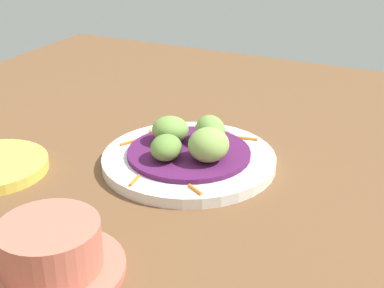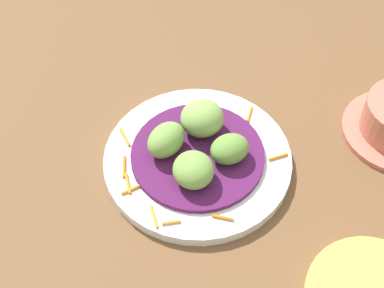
{
  "view_description": "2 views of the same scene",
  "coord_description": "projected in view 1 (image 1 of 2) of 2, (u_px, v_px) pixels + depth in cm",
  "views": [
    {
      "loc": [
        35.29,
        -62.51,
        36.59
      ],
      "look_at": [
        5.78,
        -1.78,
        5.38
      ],
      "focal_mm": 51.31,
      "sensor_mm": 36.0,
      "label": 1
    },
    {
      "loc": [
        -37.08,
        10.18,
        60.98
      ],
      "look_at": [
        6.28,
        -1.06,
        4.88
      ],
      "focal_mm": 53.16,
      "sensor_mm": 36.0,
      "label": 2
    }
  ],
  "objects": [
    {
      "name": "table_surface",
      "position": [
        162.0,
        159.0,
        0.8
      ],
      "size": [
        110.0,
        110.0,
        2.0
      ],
      "primitive_type": "cube",
      "color": "brown",
      "rests_on": "ground"
    },
    {
      "name": "main_plate",
      "position": [
        189.0,
        160.0,
        0.76
      ],
      "size": [
        24.04,
        24.04,
        1.47
      ],
      "primitive_type": "cylinder",
      "color": "white",
      "rests_on": "table_surface"
    },
    {
      "name": "cabbage_bed",
      "position": [
        189.0,
        153.0,
        0.75
      ],
      "size": [
        17.02,
        17.02,
        0.71
      ],
      "primitive_type": "cylinder",
      "color": "#51194C",
      "rests_on": "main_plate"
    },
    {
      "name": "carrot_garnish",
      "position": [
        187.0,
        141.0,
        0.8
      ],
      "size": [
        17.26,
        21.64,
        0.4
      ],
      "color": "orange",
      "rests_on": "main_plate"
    },
    {
      "name": "guac_scoop_left",
      "position": [
        210.0,
        130.0,
        0.77
      ],
      "size": [
        6.6,
        6.83,
        3.95
      ],
      "primitive_type": "ellipsoid",
      "rotation": [
        0.0,
        0.0,
        5.38
      ],
      "color": "#759E47",
      "rests_on": "cabbage_bed"
    },
    {
      "name": "guac_scoop_center",
      "position": [
        170.0,
        129.0,
        0.77
      ],
      "size": [
        5.27,
        5.02,
        3.69
      ],
      "primitive_type": "ellipsoid",
      "rotation": [
        0.0,
        0.0,
        0.0
      ],
      "color": "#759E47",
      "rests_on": "cabbage_bed"
    },
    {
      "name": "guac_scoop_right",
      "position": [
        166.0,
        147.0,
        0.72
      ],
      "size": [
        5.08,
        5.75,
        3.33
      ],
      "primitive_type": "ellipsoid",
      "rotation": [
        0.0,
        0.0,
        4.93
      ],
      "color": "olive",
      "rests_on": "cabbage_bed"
    },
    {
      "name": "guac_scoop_back",
      "position": [
        209.0,
        145.0,
        0.72
      ],
      "size": [
        6.05,
        6.26,
        4.51
      ],
      "primitive_type": "ellipsoid",
      "rotation": [
        0.0,
        0.0,
        4.58
      ],
      "color": "#84A851",
      "rests_on": "cabbage_bed"
    },
    {
      "name": "terracotta_bowl",
      "position": [
        51.0,
        252.0,
        0.54
      ],
      "size": [
        14.52,
        14.52,
        5.61
      ],
      "color": "#C66B56",
      "rests_on": "table_surface"
    }
  ]
}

